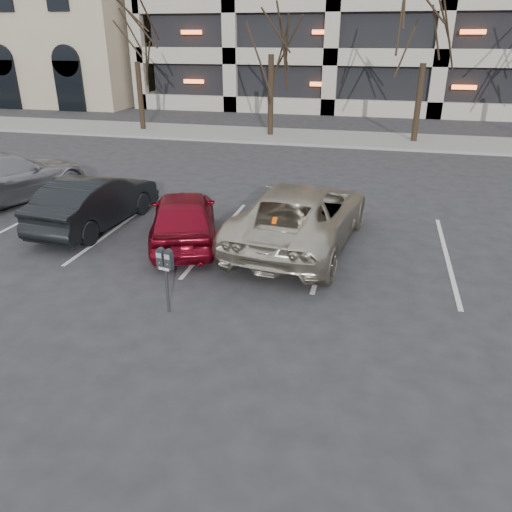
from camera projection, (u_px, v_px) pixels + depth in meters
The scene contains 10 objects.
ground at pixel (248, 281), 10.49m from camera, with size 140.00×140.00×0.00m, color #28282B.
sidewalk at pixel (329, 138), 24.67m from camera, with size 80.00×4.00×0.12m, color gray.
stall_lines at pixel (218, 236), 12.83m from camera, with size 16.90×5.20×0.00m.
tree_a at pixel (133, 16), 24.60m from camera, with size 3.40×3.40×7.74m.
tree_c at pixel (430, 9), 21.49m from camera, with size 3.50×3.50×7.95m.
parking_meter at pixel (165, 265), 8.94m from camera, with size 0.34×0.18×1.25m.
suv_silver at pixel (301, 215), 12.05m from camera, with size 3.11×5.67×1.51m.
car_red at pixel (183, 217), 12.21m from camera, with size 1.56×3.88×1.32m, color maroon.
car_dark at pixel (95, 201), 13.25m from camera, with size 1.46×4.18×1.38m, color black.
car_silver at pixel (3, 177), 15.16m from camera, with size 2.15×5.28×1.53m, color #999AA0.
Camera 1 is at (2.40, -9.07, 4.73)m, focal length 35.00 mm.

